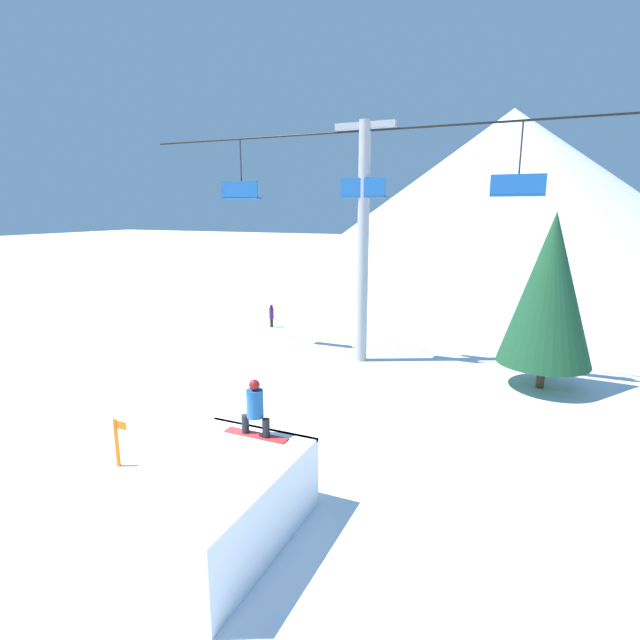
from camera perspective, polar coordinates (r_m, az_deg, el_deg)
ground_plane at (r=11.93m, az=-14.65°, el=-19.17°), size 220.00×220.00×0.00m
mountain_ridge at (r=98.08m, az=20.83°, el=14.96°), size 64.00×64.00×23.21m
snow_ramp at (r=10.20m, az=-12.01°, el=-19.91°), size 2.60×3.83×1.52m
snowboarder at (r=10.63m, az=-7.43°, el=-10.01°), size 1.44×0.35×1.25m
chairlift at (r=20.10m, az=4.96°, el=10.76°), size 19.74×0.46×9.49m
pine_tree_near at (r=18.70m, az=24.74°, el=3.18°), size 3.13×3.13×6.13m
trail_marker at (r=13.45m, az=-22.16°, el=-12.69°), size 0.41×0.10×1.23m
distant_skier at (r=26.73m, az=-5.57°, el=0.58°), size 0.24×0.24×1.23m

